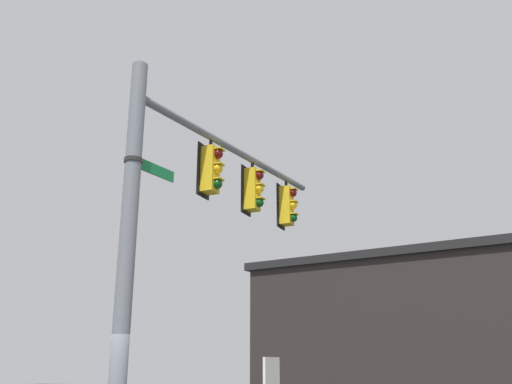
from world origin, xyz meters
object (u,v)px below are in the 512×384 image
at_px(traffic_light_nearest_pole, 211,170).
at_px(traffic_light_mid_inner, 253,190).
at_px(traffic_light_mid_outer, 287,206).
at_px(street_name_sign, 143,165).

height_order(traffic_light_nearest_pole, traffic_light_mid_inner, same).
distance_m(traffic_light_mid_outer, street_name_sign, 5.53).
relative_size(traffic_light_mid_inner, street_name_sign, 1.03).
xyz_separation_m(traffic_light_mid_inner, traffic_light_mid_outer, (-1.70, 0.27, 0.00)).
height_order(traffic_light_nearest_pole, traffic_light_mid_outer, same).
bearing_deg(traffic_light_nearest_pole, traffic_light_mid_inner, 171.00).
relative_size(traffic_light_nearest_pole, street_name_sign, 1.03).
height_order(traffic_light_mid_inner, traffic_light_mid_outer, same).
relative_size(traffic_light_mid_outer, street_name_sign, 1.03).
height_order(traffic_light_mid_outer, street_name_sign, traffic_light_mid_outer).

